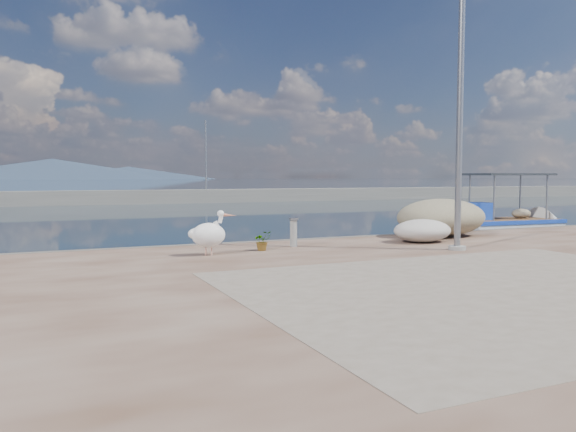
{
  "coord_description": "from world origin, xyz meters",
  "views": [
    {
      "loc": [
        -6.17,
        -9.98,
        2.36
      ],
      "look_at": [
        0.0,
        3.8,
        1.3
      ],
      "focal_mm": 35.0,
      "sensor_mm": 36.0,
      "label": 1
    }
  ],
  "objects_px": {
    "boat_right": "(506,228)",
    "bollard_near": "(294,231)",
    "pelican": "(209,234)",
    "lamp_post": "(459,119)"
  },
  "relations": [
    {
      "from": "pelican",
      "to": "bollard_near",
      "type": "height_order",
      "value": "pelican"
    },
    {
      "from": "boat_right",
      "to": "lamp_post",
      "type": "xyz_separation_m",
      "value": [
        -8.17,
        -6.41,
        3.57
      ]
    },
    {
      "from": "boat_right",
      "to": "bollard_near",
      "type": "distance_m",
      "value": 12.4
    },
    {
      "from": "lamp_post",
      "to": "bollard_near",
      "type": "xyz_separation_m",
      "value": [
        -3.51,
        2.3,
        -2.88
      ]
    },
    {
      "from": "boat_right",
      "to": "pelican",
      "type": "distance_m",
      "value": 15.02
    },
    {
      "from": "boat_right",
      "to": "pelican",
      "type": "xyz_separation_m",
      "value": [
        -14.21,
        -4.82,
        0.77
      ]
    },
    {
      "from": "boat_right",
      "to": "bollard_near",
      "type": "xyz_separation_m",
      "value": [
        -11.68,
        -4.11,
        0.69
      ]
    },
    {
      "from": "lamp_post",
      "to": "boat_right",
      "type": "bearing_deg",
      "value": 38.12
    },
    {
      "from": "boat_right",
      "to": "lamp_post",
      "type": "bearing_deg",
      "value": -137.6
    },
    {
      "from": "lamp_post",
      "to": "bollard_near",
      "type": "relative_size",
      "value": 9.08
    }
  ]
}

